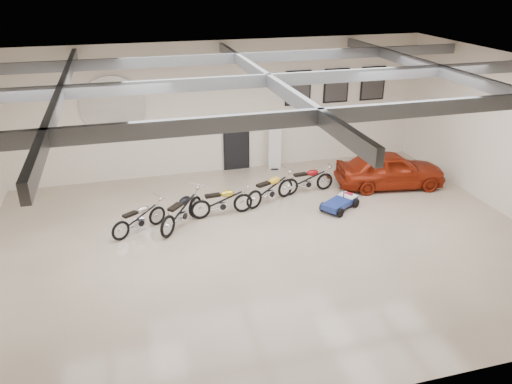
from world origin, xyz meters
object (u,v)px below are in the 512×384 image
object	(u,v)px
motorcycle_silver	(139,218)
motorcycle_gold	(222,201)
banner_stand	(275,148)
vintage_car	(390,169)
motorcycle_red	(308,179)
motorcycle_black	(182,210)
go_kart	(342,199)
motorcycle_yellow	(270,188)

from	to	relation	value
motorcycle_silver	motorcycle_gold	bearing A→B (deg)	-22.81
banner_stand	motorcycle_gold	distance (m)	4.48
motorcycle_silver	motorcycle_gold	xyz separation A→B (m)	(2.65, 0.43, 0.04)
banner_stand	vintage_car	xyz separation A→B (m)	(3.55, -2.73, -0.22)
motorcycle_red	motorcycle_gold	bearing A→B (deg)	-169.15
motorcycle_black	go_kart	bearing A→B (deg)	-49.69
banner_stand	motorcycle_yellow	xyz separation A→B (m)	(-1.08, -2.93, -0.35)
banner_stand	motorcycle_gold	world-z (taller)	banner_stand
vintage_car	motorcycle_silver	bearing A→B (deg)	105.45
motorcycle_gold	motorcycle_yellow	bearing A→B (deg)	11.31
go_kart	vintage_car	bearing A→B (deg)	-6.29
go_kart	banner_stand	bearing A→B (deg)	73.18
motorcycle_silver	motorcycle_red	world-z (taller)	motorcycle_red
motorcycle_black	vintage_car	xyz separation A→B (m)	(7.75, 1.11, 0.11)
motorcycle_gold	go_kart	xyz separation A→B (m)	(3.99, -0.50, -0.22)
motorcycle_silver	go_kart	world-z (taller)	motorcycle_silver
motorcycle_black	vintage_car	size ratio (longest dim) A/B	0.55
banner_stand	motorcycle_gold	xyz separation A→B (m)	(-2.85, -3.44, -0.36)
motorcycle_gold	go_kart	size ratio (longest dim) A/B	1.19
motorcycle_yellow	go_kart	world-z (taller)	motorcycle_yellow
go_kart	vintage_car	xyz separation A→B (m)	(2.40, 1.21, 0.36)
motorcycle_yellow	motorcycle_black	bearing A→B (deg)	170.82
motorcycle_black	motorcycle_yellow	distance (m)	3.26
motorcycle_black	motorcycle_gold	bearing A→B (deg)	-32.07
motorcycle_black	vintage_car	bearing A→B (deg)	-40.47
motorcycle_black	motorcycle_gold	distance (m)	1.41
motorcycle_silver	vintage_car	xyz separation A→B (m)	(9.04, 1.14, 0.17)
motorcycle_black	motorcycle_red	bearing A→B (deg)	-32.14
banner_stand	motorcycle_yellow	world-z (taller)	banner_stand
motorcycle_gold	motorcycle_yellow	distance (m)	1.85
motorcycle_silver	motorcycle_gold	size ratio (longest dim) A/B	0.93
banner_stand	motorcycle_silver	bearing A→B (deg)	-133.46
banner_stand	motorcycle_silver	xyz separation A→B (m)	(-5.50, -3.87, -0.40)
motorcycle_red	banner_stand	bearing A→B (deg)	94.95
vintage_car	motorcycle_yellow	bearing A→B (deg)	100.72
motorcycle_gold	vintage_car	distance (m)	6.44
motorcycle_gold	go_kart	bearing A→B (deg)	-11.87
motorcycle_silver	motorcycle_gold	world-z (taller)	motorcycle_gold
motorcycle_red	vintage_car	xyz separation A→B (m)	(3.09, -0.27, 0.15)
motorcycle_gold	motorcycle_red	distance (m)	3.45
motorcycle_yellow	go_kart	bearing A→B (deg)	-49.91
banner_stand	motorcycle_silver	distance (m)	6.74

